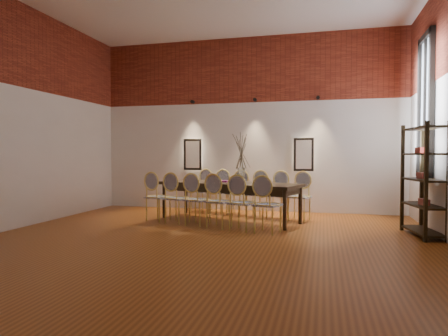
% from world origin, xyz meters
% --- Properties ---
extents(floor, '(7.00, 7.00, 0.02)m').
position_xyz_m(floor, '(0.00, 0.00, -0.01)').
color(floor, '#954D19').
rests_on(floor, ground).
extents(wall_back, '(7.00, 0.10, 4.00)m').
position_xyz_m(wall_back, '(0.00, 3.55, 2.00)').
color(wall_back, silver).
rests_on(wall_back, ground).
extents(wall_front, '(7.00, 0.10, 4.00)m').
position_xyz_m(wall_front, '(0.00, -3.55, 2.00)').
color(wall_front, silver).
rests_on(wall_front, ground).
extents(wall_left, '(0.10, 7.00, 4.00)m').
position_xyz_m(wall_left, '(-3.55, 0.00, 2.00)').
color(wall_left, silver).
rests_on(wall_left, ground).
extents(brick_band_back, '(7.00, 0.02, 1.50)m').
position_xyz_m(brick_band_back, '(0.00, 3.48, 3.25)').
color(brick_band_back, maroon).
rests_on(brick_band_back, ground).
extents(brick_band_left, '(0.02, 7.00, 1.50)m').
position_xyz_m(brick_band_left, '(-3.48, 0.00, 3.25)').
color(brick_band_left, maroon).
rests_on(brick_band_left, ground).
extents(niche_left, '(0.36, 0.06, 0.66)m').
position_xyz_m(niche_left, '(-1.30, 3.45, 1.30)').
color(niche_left, '#FFEAC6').
rests_on(niche_left, wall_back).
extents(niche_right, '(0.36, 0.06, 0.66)m').
position_xyz_m(niche_right, '(1.30, 3.45, 1.30)').
color(niche_right, '#FFEAC6').
rests_on(niche_right, wall_back).
extents(spot_fixture_left, '(0.08, 0.10, 0.08)m').
position_xyz_m(spot_fixture_left, '(-1.30, 3.42, 2.55)').
color(spot_fixture_left, black).
rests_on(spot_fixture_left, wall_back).
extents(spot_fixture_mid, '(0.08, 0.10, 0.08)m').
position_xyz_m(spot_fixture_mid, '(0.20, 3.42, 2.55)').
color(spot_fixture_mid, black).
rests_on(spot_fixture_mid, wall_back).
extents(spot_fixture_right, '(0.08, 0.10, 0.08)m').
position_xyz_m(spot_fixture_right, '(1.60, 3.42, 2.55)').
color(spot_fixture_right, black).
rests_on(spot_fixture_right, wall_back).
extents(window_glass, '(0.02, 0.78, 2.38)m').
position_xyz_m(window_glass, '(3.46, 2.00, 2.15)').
color(window_glass, silver).
rests_on(window_glass, wall_right).
extents(window_frame, '(0.08, 0.90, 2.50)m').
position_xyz_m(window_frame, '(3.44, 2.00, 2.15)').
color(window_frame, black).
rests_on(window_frame, wall_right).
extents(window_mullion, '(0.06, 0.06, 2.40)m').
position_xyz_m(window_mullion, '(3.44, 2.00, 2.15)').
color(window_mullion, black).
rests_on(window_mullion, wall_right).
extents(dining_table, '(2.97, 1.71, 0.75)m').
position_xyz_m(dining_table, '(-0.07, 1.99, 0.38)').
color(dining_table, black).
rests_on(dining_table, floor).
extents(chair_near_a, '(0.55, 0.55, 0.94)m').
position_xyz_m(chair_near_a, '(-1.42, 1.64, 0.47)').
color(chair_near_a, '#E1CB62').
rests_on(chair_near_a, floor).
extents(chair_near_b, '(0.55, 0.55, 0.94)m').
position_xyz_m(chair_near_b, '(-0.97, 1.50, 0.47)').
color(chair_near_b, '#E1CB62').
rests_on(chair_near_b, floor).
extents(chair_near_c, '(0.55, 0.55, 0.94)m').
position_xyz_m(chair_near_c, '(-0.52, 1.36, 0.47)').
color(chair_near_c, '#E1CB62').
rests_on(chair_near_c, floor).
extents(chair_near_d, '(0.55, 0.55, 0.94)m').
position_xyz_m(chair_near_d, '(-0.07, 1.22, 0.47)').
color(chair_near_d, '#E1CB62').
rests_on(chair_near_d, floor).
extents(chair_near_e, '(0.55, 0.55, 0.94)m').
position_xyz_m(chair_near_e, '(0.38, 1.08, 0.47)').
color(chair_near_e, '#E1CB62').
rests_on(chair_near_e, floor).
extents(chair_near_f, '(0.55, 0.55, 0.94)m').
position_xyz_m(chair_near_f, '(0.83, 0.94, 0.47)').
color(chair_near_f, '#E1CB62').
rests_on(chair_near_f, floor).
extents(chair_far_a, '(0.55, 0.55, 0.94)m').
position_xyz_m(chair_far_a, '(-0.98, 3.04, 0.47)').
color(chair_far_a, '#E1CB62').
rests_on(chair_far_a, floor).
extents(chair_far_b, '(0.55, 0.55, 0.94)m').
position_xyz_m(chair_far_b, '(-0.53, 2.90, 0.47)').
color(chair_far_b, '#E1CB62').
rests_on(chair_far_b, floor).
extents(chair_far_c, '(0.55, 0.55, 0.94)m').
position_xyz_m(chair_far_c, '(-0.08, 2.76, 0.47)').
color(chair_far_c, '#E1CB62').
rests_on(chair_far_c, floor).
extents(chair_far_d, '(0.55, 0.55, 0.94)m').
position_xyz_m(chair_far_d, '(0.37, 2.62, 0.47)').
color(chair_far_d, '#E1CB62').
rests_on(chair_far_d, floor).
extents(chair_far_e, '(0.55, 0.55, 0.94)m').
position_xyz_m(chair_far_e, '(0.82, 2.48, 0.47)').
color(chair_far_e, '#E1CB62').
rests_on(chair_far_e, floor).
extents(chair_far_f, '(0.55, 0.55, 0.94)m').
position_xyz_m(chair_far_f, '(1.27, 2.34, 0.47)').
color(chair_far_f, '#E1CB62').
rests_on(chair_far_f, floor).
extents(vase, '(0.14, 0.14, 0.30)m').
position_xyz_m(vase, '(0.19, 1.91, 0.90)').
color(vase, silver).
rests_on(vase, dining_table).
extents(dried_branches, '(0.50, 0.50, 0.70)m').
position_xyz_m(dried_branches, '(0.19, 1.91, 1.35)').
color(dried_branches, brown).
rests_on(dried_branches, vase).
extents(bowl, '(0.24, 0.24, 0.18)m').
position_xyz_m(bowl, '(-0.43, 2.05, 0.84)').
color(bowl, '#552014').
rests_on(bowl, dining_table).
extents(book, '(0.30, 0.25, 0.03)m').
position_xyz_m(book, '(-0.23, 2.14, 0.77)').
color(book, '#912278').
rests_on(book, dining_table).
extents(shelving_rack, '(0.54, 1.05, 1.80)m').
position_xyz_m(shelving_rack, '(3.28, 1.30, 0.90)').
color(shelving_rack, black).
rests_on(shelving_rack, floor).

